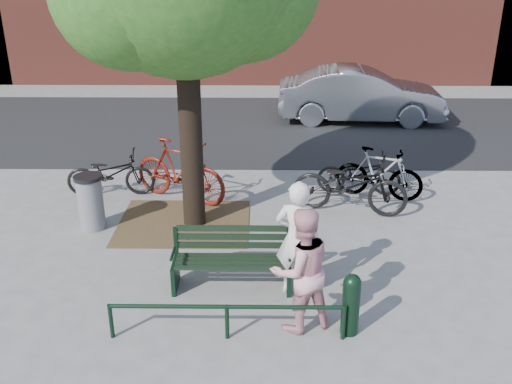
{
  "coord_description": "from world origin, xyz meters",
  "views": [
    {
      "loc": [
        0.44,
        -7.3,
        4.65
      ],
      "look_at": [
        0.35,
        1.0,
        1.14
      ],
      "focal_mm": 40.0,
      "sensor_mm": 36.0,
      "label": 1
    }
  ],
  "objects_px": {
    "bollard": "(351,302)",
    "parked_car": "(361,95)",
    "person_right": "(301,270)",
    "litter_bin": "(91,202)",
    "bicycle_c": "(359,173)",
    "person_left": "(297,239)",
    "park_bench": "(232,257)"
  },
  "relations": [
    {
      "from": "park_bench",
      "to": "bollard",
      "type": "distance_m",
      "value": 1.96
    },
    {
      "from": "park_bench",
      "to": "litter_bin",
      "type": "height_order",
      "value": "litter_bin"
    },
    {
      "from": "person_right",
      "to": "parked_car",
      "type": "relative_size",
      "value": 0.36
    },
    {
      "from": "person_right",
      "to": "person_left",
      "type": "bearing_deg",
      "value": -112.12
    },
    {
      "from": "bollard",
      "to": "bicycle_c",
      "type": "xyz_separation_m",
      "value": [
        0.84,
        4.72,
        -0.02
      ]
    },
    {
      "from": "bollard",
      "to": "person_left",
      "type": "bearing_deg",
      "value": 124.06
    },
    {
      "from": "parked_car",
      "to": "bollard",
      "type": "bearing_deg",
      "value": 173.36
    },
    {
      "from": "park_bench",
      "to": "parked_car",
      "type": "height_order",
      "value": "parked_car"
    },
    {
      "from": "bollard",
      "to": "bicycle_c",
      "type": "relative_size",
      "value": 0.51
    },
    {
      "from": "bollard",
      "to": "park_bench",
      "type": "bearing_deg",
      "value": 144.54
    },
    {
      "from": "person_right",
      "to": "litter_bin",
      "type": "xyz_separation_m",
      "value": [
        -3.58,
        2.92,
        -0.35
      ]
    },
    {
      "from": "litter_bin",
      "to": "bicycle_c",
      "type": "relative_size",
      "value": 0.6
    },
    {
      "from": "person_left",
      "to": "park_bench",
      "type": "bearing_deg",
      "value": 4.39
    },
    {
      "from": "park_bench",
      "to": "parked_car",
      "type": "bearing_deg",
      "value": 69.92
    },
    {
      "from": "bicycle_c",
      "to": "bollard",
      "type": "bearing_deg",
      "value": 176.56
    },
    {
      "from": "person_right",
      "to": "bollard",
      "type": "distance_m",
      "value": 0.77
    },
    {
      "from": "parked_car",
      "to": "person_right",
      "type": "bearing_deg",
      "value": 169.7
    },
    {
      "from": "park_bench",
      "to": "person_right",
      "type": "distance_m",
      "value": 1.44
    },
    {
      "from": "park_bench",
      "to": "parked_car",
      "type": "distance_m",
      "value": 9.68
    },
    {
      "from": "person_right",
      "to": "bollard",
      "type": "height_order",
      "value": "person_right"
    },
    {
      "from": "person_left",
      "to": "bicycle_c",
      "type": "bearing_deg",
      "value": -96.64
    },
    {
      "from": "person_left",
      "to": "person_right",
      "type": "height_order",
      "value": "person_left"
    },
    {
      "from": "litter_bin",
      "to": "parked_car",
      "type": "height_order",
      "value": "parked_car"
    },
    {
      "from": "bollard",
      "to": "litter_bin",
      "type": "height_order",
      "value": "litter_bin"
    },
    {
      "from": "litter_bin",
      "to": "bicycle_c",
      "type": "height_order",
      "value": "litter_bin"
    },
    {
      "from": "park_bench",
      "to": "person_right",
      "type": "xyz_separation_m",
      "value": [
        0.95,
        -1.01,
        0.39
      ]
    },
    {
      "from": "person_left",
      "to": "bollard",
      "type": "relative_size",
      "value": 2.01
    },
    {
      "from": "bollard",
      "to": "parked_car",
      "type": "xyz_separation_m",
      "value": [
        1.72,
        10.23,
        0.32
      ]
    },
    {
      "from": "litter_bin",
      "to": "parked_car",
      "type": "relative_size",
      "value": 0.21
    },
    {
      "from": "person_left",
      "to": "parked_car",
      "type": "bearing_deg",
      "value": -89.36
    },
    {
      "from": "litter_bin",
      "to": "bicycle_c",
      "type": "distance_m",
      "value": 5.33
    },
    {
      "from": "bollard",
      "to": "litter_bin",
      "type": "bearing_deg",
      "value": 144.2
    }
  ]
}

